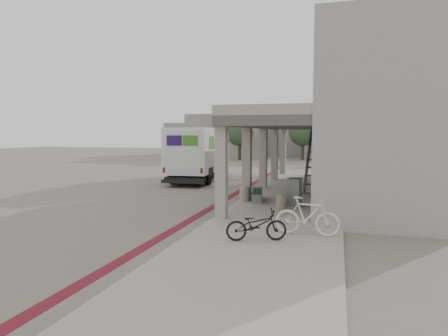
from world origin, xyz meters
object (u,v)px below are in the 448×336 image
(fedex_truck, at_px, (199,153))
(bench, at_px, (257,193))
(utility_cabinet, at_px, (294,192))
(bicycle_cream, at_px, (307,216))
(bicycle_black, at_px, (256,225))

(fedex_truck, bearing_deg, bench, -58.97)
(fedex_truck, height_order, utility_cabinet, fedex_truck)
(fedex_truck, distance_m, bicycle_cream, 15.18)
(bicycle_black, bearing_deg, bench, -8.86)
(bench, height_order, bicycle_black, bicycle_black)
(utility_cabinet, bearing_deg, fedex_truck, 134.60)
(bicycle_black, bearing_deg, fedex_truck, 5.55)
(fedex_truck, xyz_separation_m, bench, (5.33, -7.35, -1.37))
(fedex_truck, xyz_separation_m, bicycle_cream, (7.91, -12.91, -1.13))
(bicycle_black, xyz_separation_m, bicycle_cream, (1.31, 0.98, 0.12))
(bench, relative_size, utility_cabinet, 1.77)
(utility_cabinet, xyz_separation_m, bicycle_black, (-0.43, -5.72, -0.12))
(bicycle_cream, bearing_deg, fedex_truck, 34.61)
(bicycle_cream, bearing_deg, utility_cabinet, 13.68)
(fedex_truck, distance_m, bench, 9.18)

